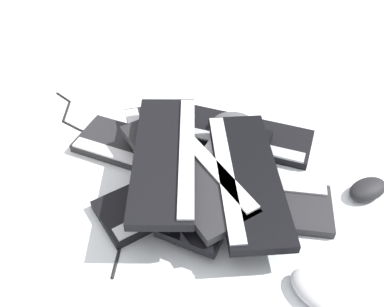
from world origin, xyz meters
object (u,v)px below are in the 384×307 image
Objects in this scene: keyboard_1 at (235,133)px; keyboard_2 at (150,153)px; keyboard_0 at (243,201)px; mouse_2 at (233,120)px; keyboard_7 at (185,167)px; mouse_0 at (267,203)px; mouse_3 at (312,290)px; keyboard_3 at (182,189)px; keyboard_4 at (219,178)px; keyboard_8 at (166,156)px; mouse_1 at (368,189)px; keyboard_5 at (247,176)px; keyboard_6 at (162,158)px.

keyboard_2 is (-0.16, -0.20, 0.00)m from keyboard_1.
keyboard_0 is 0.28m from mouse_2.
keyboard_1 is 1.00× the size of keyboard_7.
keyboard_2 is 0.37m from mouse_0.
mouse_2 is at bearing -20.27° from mouse_3.
keyboard_4 is (0.07, 0.06, 0.03)m from keyboard_3.
keyboard_3 is 1.00× the size of keyboard_7.
keyboard_4 reaches higher than mouse_3.
keyboard_8 reaches higher than mouse_1.
keyboard_3 is 0.10m from keyboard_8.
keyboard_1 is at bearing 124.12° from keyboard_5.
keyboard_1 is 1.02× the size of keyboard_8.
mouse_1 is (0.27, 0.17, -0.05)m from keyboard_5.
keyboard_2 is 1.09× the size of keyboard_6.
keyboard_4 is (0.06, -0.21, 0.03)m from keyboard_1.
keyboard_4 is 1.01× the size of keyboard_8.
keyboard_1 is 0.22m from keyboard_4.
keyboard_8 is at bearing -43.73° from keyboard_6.
mouse_2 reaches higher than keyboard_2.
mouse_3 is at bearing -12.65° from keyboard_8.
keyboard_7 is at bearing 18.72° from mouse_0.
keyboard_2 is 0.26m from mouse_2.
keyboard_2 is at bearing 176.89° from keyboard_0.
keyboard_1 is at bearing -35.20° from mouse_0.
keyboard_1 is 0.28m from keyboard_8.
mouse_3 is at bearing 153.69° from mouse_0.
mouse_2 is (-0.08, 0.22, 0.01)m from keyboard_4.
keyboard_0 is 0.17m from keyboard_7.
keyboard_7 is 1.02× the size of keyboard_8.
keyboard_5 is 0.24m from keyboard_6.
keyboard_3 is at bearing -23.42° from keyboard_2.
mouse_0 reaches higher than mouse_1.
keyboard_5 is 0.16m from keyboard_7.
keyboard_4 reaches higher than mouse_1.
keyboard_6 is (-0.16, -0.02, 0.00)m from keyboard_4.
keyboard_2 is at bearing 159.75° from keyboard_6.
keyboard_3 is 4.20× the size of mouse_2.
mouse_3 reaches higher than keyboard_0.
keyboard_4 is at bearing 171.86° from keyboard_0.
keyboard_2 and keyboard_3 have the same top height.
keyboard_3 is (0.15, -0.06, 0.00)m from keyboard_2.
mouse_2 is at bearing 90.30° from keyboard_3.
keyboard_2 is 0.16m from keyboard_7.
mouse_2 is 1.00× the size of mouse_3.
mouse_0 is 1.00× the size of mouse_1.
mouse_0 reaches higher than keyboard_3.
keyboard_0 is at bearing -57.78° from keyboard_1.
mouse_0 is at bearing -24.46° from keyboard_5.
keyboard_6 is 0.31m from mouse_0.
keyboard_5 reaches higher than mouse_3.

